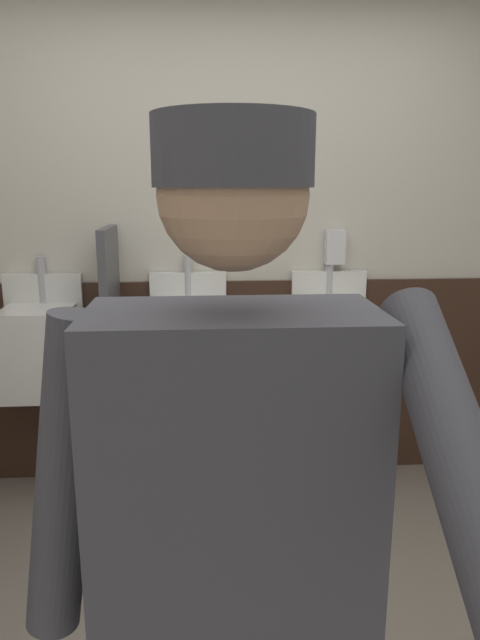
{
  "coord_description": "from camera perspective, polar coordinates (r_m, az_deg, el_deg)",
  "views": [
    {
      "loc": [
        -0.15,
        -1.46,
        1.6
      ],
      "look_at": [
        -0.05,
        0.0,
        1.25
      ],
      "focal_mm": 32.12,
      "sensor_mm": 36.0,
      "label": 1
    }
  ],
  "objects": [
    {
      "name": "urinal_middle",
      "position": [
        2.97,
        -5.12,
        -2.74
      ],
      "size": [
        0.4,
        0.34,
        1.24
      ],
      "color": "white",
      "rests_on": "ground_plane"
    },
    {
      "name": "person",
      "position": [
        1.04,
        -0.58,
        -21.24
      ],
      "size": [
        0.68,
        0.6,
        1.7
      ],
      "color": "#2D3342",
      "rests_on": "ground_plane"
    },
    {
      "name": "wall_back",
      "position": [
        3.09,
        -1.09,
        9.69
      ],
      "size": [
        4.22,
        0.12,
        2.8
      ],
      "primitive_type": "cube",
      "color": "beige",
      "rests_on": "ground_plane"
    },
    {
      "name": "soap_dispenser",
      "position": [
        3.07,
        9.44,
        7.2
      ],
      "size": [
        0.1,
        0.07,
        0.18
      ],
      "primitive_type": "cube",
      "color": "silver"
    },
    {
      "name": "urinal_left",
      "position": [
        3.08,
        -19.21,
        -2.86
      ],
      "size": [
        0.4,
        0.34,
        1.24
      ],
      "color": "white",
      "rests_on": "ground_plane"
    },
    {
      "name": "wainscot_band_back",
      "position": [
        3.18,
        -0.96,
        -5.9
      ],
      "size": [
        3.62,
        0.03,
        1.1
      ],
      "primitive_type": "cube",
      "color": "#382319",
      "rests_on": "ground_plane"
    },
    {
      "name": "privacy_divider_panel",
      "position": [
        2.9,
        -12.66,
        0.08
      ],
      "size": [
        0.04,
        0.4,
        0.9
      ],
      "primitive_type": "cube",
      "color": "#4C4C51"
    },
    {
      "name": "urinal_right",
      "position": [
        3.05,
        9.13,
        -2.45
      ],
      "size": [
        0.4,
        0.34,
        1.24
      ],
      "color": "white",
      "rests_on": "ground_plane"
    }
  ]
}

